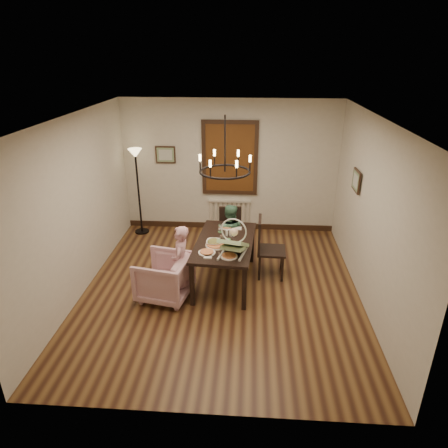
# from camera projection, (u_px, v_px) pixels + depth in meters

# --- Properties ---
(room_shell) EXTENTS (4.51, 5.00, 2.81)m
(room_shell) POSITION_uv_depth(u_px,v_px,m) (223.00, 203.00, 6.43)
(room_shell) COLOR brown
(room_shell) RESTS_ON ground
(dining_table) EXTENTS (1.04, 1.70, 0.77)m
(dining_table) POSITION_uv_depth(u_px,v_px,m) (225.00, 245.00, 6.61)
(dining_table) COLOR black
(dining_table) RESTS_ON room_shell
(chair_far) EXTENTS (0.45, 0.45, 0.96)m
(chair_far) POSITION_uv_depth(u_px,v_px,m) (230.00, 234.00, 7.52)
(chair_far) COLOR black
(chair_far) RESTS_ON room_shell
(chair_right) EXTENTS (0.49, 0.49, 1.08)m
(chair_right) POSITION_uv_depth(u_px,v_px,m) (272.00, 247.00, 6.86)
(chair_right) COLOR black
(chair_right) RESTS_ON room_shell
(armchair) EXTENTS (0.93, 0.92, 0.72)m
(armchair) POSITION_uv_depth(u_px,v_px,m) (164.00, 277.00, 6.31)
(armchair) COLOR beige
(armchair) RESTS_ON room_shell
(elderly_woman) EXTENTS (0.25, 0.37, 1.01)m
(elderly_woman) POSITION_uv_depth(u_px,v_px,m) (181.00, 268.00, 6.29)
(elderly_woman) COLOR #C88D99
(elderly_woman) RESTS_ON room_shell
(seated_man) EXTENTS (0.48, 0.38, 0.96)m
(seated_man) POSITION_uv_depth(u_px,v_px,m) (229.00, 239.00, 7.29)
(seated_man) COLOR #4A7C60
(seated_man) RESTS_ON room_shell
(baby_bouncer) EXTENTS (0.55, 0.68, 0.39)m
(baby_bouncer) POSITION_uv_depth(u_px,v_px,m) (234.00, 242.00, 6.11)
(baby_bouncer) COLOR #A6CC8D
(baby_bouncer) RESTS_ON dining_table
(salad_bowl) EXTENTS (0.31, 0.31, 0.08)m
(salad_bowl) POSITION_uv_depth(u_px,v_px,m) (214.00, 242.00, 6.45)
(salad_bowl) COLOR white
(salad_bowl) RESTS_ON dining_table
(pizza_platter) EXTENTS (0.35, 0.35, 0.04)m
(pizza_platter) POSITION_uv_depth(u_px,v_px,m) (216.00, 245.00, 6.41)
(pizza_platter) COLOR tan
(pizza_platter) RESTS_ON dining_table
(drinking_glass) EXTENTS (0.06, 0.06, 0.13)m
(drinking_glass) POSITION_uv_depth(u_px,v_px,m) (222.00, 239.00, 6.49)
(drinking_glass) COLOR silver
(drinking_glass) RESTS_ON dining_table
(window_blinds) EXTENTS (1.00, 0.03, 1.40)m
(window_blinds) POSITION_uv_depth(u_px,v_px,m) (230.00, 158.00, 8.26)
(window_blinds) COLOR #623513
(window_blinds) RESTS_ON room_shell
(radiator) EXTENTS (0.92, 0.12, 0.62)m
(radiator) POSITION_uv_depth(u_px,v_px,m) (230.00, 214.00, 8.78)
(radiator) COLOR silver
(radiator) RESTS_ON room_shell
(picture_back) EXTENTS (0.42, 0.03, 0.36)m
(picture_back) POSITION_uv_depth(u_px,v_px,m) (166.00, 155.00, 8.33)
(picture_back) COLOR black
(picture_back) RESTS_ON room_shell
(picture_right) EXTENTS (0.03, 0.42, 0.36)m
(picture_right) POSITION_uv_depth(u_px,v_px,m) (356.00, 181.00, 6.67)
(picture_right) COLOR black
(picture_right) RESTS_ON room_shell
(floor_lamp) EXTENTS (0.30, 0.30, 1.80)m
(floor_lamp) POSITION_uv_depth(u_px,v_px,m) (139.00, 193.00, 8.38)
(floor_lamp) COLOR black
(floor_lamp) RESTS_ON room_shell
(chandelier) EXTENTS (0.80, 0.80, 0.04)m
(chandelier) POSITION_uv_depth(u_px,v_px,m) (225.00, 172.00, 6.11)
(chandelier) COLOR black
(chandelier) RESTS_ON room_shell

